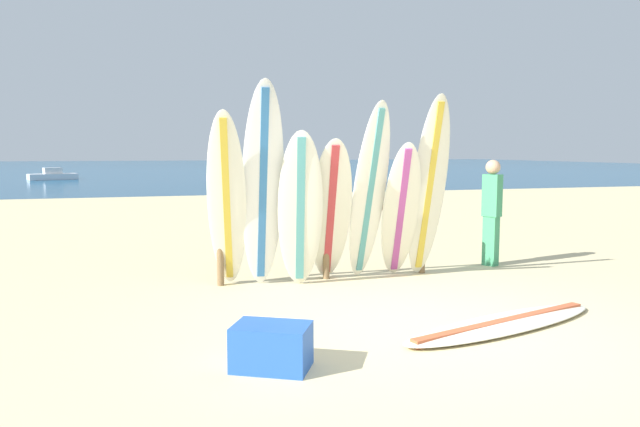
# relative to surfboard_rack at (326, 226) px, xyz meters

# --- Properties ---
(ground_plane) EXTENTS (120.00, 120.00, 0.00)m
(ground_plane) POSITION_rel_surfboard_rack_xyz_m (0.27, -2.43, -0.72)
(ground_plane) COLOR beige
(ocean_water) EXTENTS (120.00, 80.00, 0.01)m
(ocean_water) POSITION_rel_surfboard_rack_xyz_m (0.27, 55.57, -0.72)
(ocean_water) COLOR navy
(ocean_water) RESTS_ON ground
(surfboard_rack) EXTENTS (2.95, 0.09, 1.11)m
(surfboard_rack) POSITION_rel_surfboard_rack_xyz_m (0.00, 0.00, 0.00)
(surfboard_rack) COLOR olive
(surfboard_rack) RESTS_ON ground
(surfboard_leaning_far_left) EXTENTS (0.64, 0.97, 2.22)m
(surfboard_leaning_far_left) POSITION_rel_surfboard_rack_xyz_m (-1.36, -0.27, 0.39)
(surfboard_leaning_far_left) COLOR white
(surfboard_leaning_far_left) RESTS_ON ground
(surfboard_leaning_left) EXTENTS (0.55, 0.73, 2.59)m
(surfboard_leaning_left) POSITION_rel_surfboard_rack_xyz_m (-0.92, -0.32, 0.57)
(surfboard_leaning_left) COLOR white
(surfboard_leaning_left) RESTS_ON ground
(surfboard_leaning_center_left) EXTENTS (0.65, 0.63, 1.99)m
(surfboard_leaning_center_left) POSITION_rel_surfboard_rack_xyz_m (-0.46, -0.41, 0.27)
(surfboard_leaning_center_left) COLOR silver
(surfboard_leaning_center_left) RESTS_ON ground
(surfboard_leaning_center) EXTENTS (0.66, 0.94, 1.90)m
(surfboard_leaning_center) POSITION_rel_surfboard_rack_xyz_m (-0.02, -0.26, 0.23)
(surfboard_leaning_center) COLOR silver
(surfboard_leaning_center) RESTS_ON ground
(surfboard_leaning_center_right) EXTENTS (0.51, 0.83, 2.37)m
(surfboard_leaning_center_right) POSITION_rel_surfboard_rack_xyz_m (0.49, -0.31, 0.46)
(surfboard_leaning_center_right) COLOR white
(surfboard_leaning_center_right) RESTS_ON ground
(surfboard_leaning_right) EXTENTS (0.65, 0.96, 1.85)m
(surfboard_leaning_right) POSITION_rel_surfboard_rack_xyz_m (0.93, -0.34, 0.21)
(surfboard_leaning_right) COLOR silver
(surfboard_leaning_right) RESTS_ON ground
(surfboard_leaning_far_right) EXTENTS (0.51, 0.75, 2.47)m
(surfboard_leaning_far_right) POSITION_rel_surfboard_rack_xyz_m (1.33, -0.35, 0.51)
(surfboard_leaning_far_right) COLOR silver
(surfboard_leaning_far_right) RESTS_ON ground
(surfboard_lying_on_sand) EXTENTS (2.61, 1.26, 0.08)m
(surfboard_lying_on_sand) POSITION_rel_surfboard_rack_xyz_m (1.05, -2.60, -0.69)
(surfboard_lying_on_sand) COLOR silver
(surfboard_lying_on_sand) RESTS_ON ground
(beachgoer_standing) EXTENTS (0.26, 0.30, 1.60)m
(beachgoer_standing) POSITION_rel_surfboard_rack_xyz_m (2.66, 0.20, 0.16)
(beachgoer_standing) COLOR #3F9966
(beachgoer_standing) RESTS_ON ground
(small_boat_offshore) EXTENTS (2.86, 1.88, 0.71)m
(small_boat_offshore) POSITION_rel_surfboard_rack_xyz_m (-7.71, 30.39, -0.46)
(small_boat_offshore) COLOR silver
(small_boat_offshore) RESTS_ON ocean_water
(cooler_box) EXTENTS (0.72, 0.63, 0.36)m
(cooler_box) POSITION_rel_surfboard_rack_xyz_m (-1.38, -3.05, -0.54)
(cooler_box) COLOR blue
(cooler_box) RESTS_ON ground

